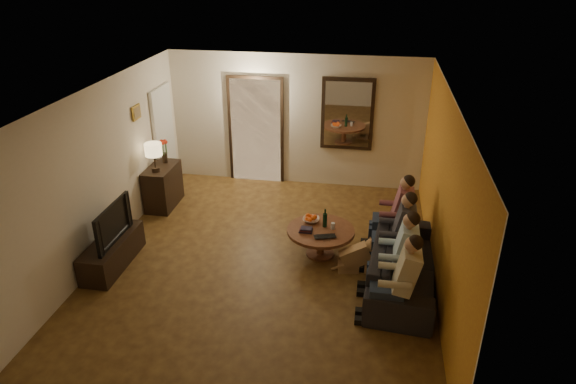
% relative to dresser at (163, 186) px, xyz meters
% --- Properties ---
extents(floor, '(5.00, 6.00, 0.01)m').
position_rel_dresser_xyz_m(floor, '(2.25, -1.53, -0.39)').
color(floor, '#472B13').
rests_on(floor, ground).
extents(ceiling, '(5.00, 6.00, 0.01)m').
position_rel_dresser_xyz_m(ceiling, '(2.25, -1.53, 2.21)').
color(ceiling, white).
rests_on(ceiling, back_wall).
extents(back_wall, '(5.00, 0.02, 2.60)m').
position_rel_dresser_xyz_m(back_wall, '(2.25, 1.47, 0.91)').
color(back_wall, beige).
rests_on(back_wall, floor).
extents(front_wall, '(5.00, 0.02, 2.60)m').
position_rel_dresser_xyz_m(front_wall, '(2.25, -4.53, 0.91)').
color(front_wall, beige).
rests_on(front_wall, floor).
extents(left_wall, '(0.02, 6.00, 2.60)m').
position_rel_dresser_xyz_m(left_wall, '(-0.25, -1.53, 0.91)').
color(left_wall, beige).
rests_on(left_wall, floor).
extents(right_wall, '(0.02, 6.00, 2.60)m').
position_rel_dresser_xyz_m(right_wall, '(4.75, -1.53, 0.91)').
color(right_wall, beige).
rests_on(right_wall, floor).
extents(orange_accent, '(0.01, 6.00, 2.60)m').
position_rel_dresser_xyz_m(orange_accent, '(4.74, -1.53, 0.91)').
color(orange_accent, '#C36C21').
rests_on(orange_accent, right_wall).
extents(kitchen_doorway, '(1.00, 0.06, 2.10)m').
position_rel_dresser_xyz_m(kitchen_doorway, '(1.45, 1.45, 0.66)').
color(kitchen_doorway, '#FFE0A5').
rests_on(kitchen_doorway, floor).
extents(door_trim, '(1.12, 0.04, 2.22)m').
position_rel_dresser_xyz_m(door_trim, '(1.45, 1.44, 0.66)').
color(door_trim, black).
rests_on(door_trim, floor).
extents(fridge_glimpse, '(0.45, 0.03, 1.70)m').
position_rel_dresser_xyz_m(fridge_glimpse, '(1.70, 1.45, 0.51)').
color(fridge_glimpse, silver).
rests_on(fridge_glimpse, floor).
extents(mirror_frame, '(1.00, 0.05, 1.40)m').
position_rel_dresser_xyz_m(mirror_frame, '(3.25, 1.43, 1.11)').
color(mirror_frame, black).
rests_on(mirror_frame, back_wall).
extents(mirror_glass, '(0.86, 0.02, 1.26)m').
position_rel_dresser_xyz_m(mirror_glass, '(3.25, 1.40, 1.11)').
color(mirror_glass, white).
rests_on(mirror_glass, back_wall).
extents(white_door, '(0.06, 0.85, 2.04)m').
position_rel_dresser_xyz_m(white_door, '(-0.21, 0.77, 0.63)').
color(white_door, white).
rests_on(white_door, floor).
extents(framed_art, '(0.03, 0.28, 0.24)m').
position_rel_dresser_xyz_m(framed_art, '(-0.22, -0.23, 1.46)').
color(framed_art, '#B28C33').
rests_on(framed_art, left_wall).
extents(art_canvas, '(0.01, 0.22, 0.18)m').
position_rel_dresser_xyz_m(art_canvas, '(-0.21, -0.23, 1.46)').
color(art_canvas, brown).
rests_on(art_canvas, left_wall).
extents(dresser, '(0.45, 0.87, 0.77)m').
position_rel_dresser_xyz_m(dresser, '(0.00, 0.00, 0.00)').
color(dresser, black).
rests_on(dresser, floor).
extents(table_lamp, '(0.30, 0.30, 0.54)m').
position_rel_dresser_xyz_m(table_lamp, '(0.00, -0.22, 0.66)').
color(table_lamp, beige).
rests_on(table_lamp, dresser).
extents(flower_vase, '(0.14, 0.14, 0.44)m').
position_rel_dresser_xyz_m(flower_vase, '(0.00, 0.22, 0.61)').
color(flower_vase, red).
rests_on(flower_vase, dresser).
extents(tv_stand, '(0.45, 1.31, 0.44)m').
position_rel_dresser_xyz_m(tv_stand, '(0.00, -2.03, -0.17)').
color(tv_stand, black).
rests_on(tv_stand, floor).
extents(tv, '(1.01, 0.13, 0.58)m').
position_rel_dresser_xyz_m(tv, '(0.00, -2.03, 0.34)').
color(tv, black).
rests_on(tv, tv_stand).
extents(sofa, '(2.33, 1.09, 0.66)m').
position_rel_dresser_xyz_m(sofa, '(4.31, -1.78, -0.06)').
color(sofa, black).
rests_on(sofa, floor).
extents(person_a, '(0.60, 0.40, 1.20)m').
position_rel_dresser_xyz_m(person_a, '(4.21, -2.68, 0.21)').
color(person_a, tan).
rests_on(person_a, sofa).
extents(person_b, '(0.60, 0.40, 1.20)m').
position_rel_dresser_xyz_m(person_b, '(4.21, -2.08, 0.21)').
color(person_b, tan).
rests_on(person_b, sofa).
extents(person_c, '(0.60, 0.40, 1.20)m').
position_rel_dresser_xyz_m(person_c, '(4.21, -1.48, 0.21)').
color(person_c, tan).
rests_on(person_c, sofa).
extents(person_d, '(0.60, 0.40, 1.20)m').
position_rel_dresser_xyz_m(person_d, '(4.21, -0.88, 0.21)').
color(person_d, tan).
rests_on(person_d, sofa).
extents(dog, '(0.59, 0.33, 0.56)m').
position_rel_dresser_xyz_m(dog, '(3.62, -1.59, -0.11)').
color(dog, tan).
rests_on(dog, floor).
extents(coffee_table, '(1.08, 1.08, 0.45)m').
position_rel_dresser_xyz_m(coffee_table, '(3.06, -1.22, -0.16)').
color(coffee_table, '#592D1A').
rests_on(coffee_table, floor).
extents(bowl, '(0.26, 0.26, 0.06)m').
position_rel_dresser_xyz_m(bowl, '(2.88, -1.00, 0.10)').
color(bowl, white).
rests_on(bowl, coffee_table).
extents(oranges, '(0.20, 0.20, 0.08)m').
position_rel_dresser_xyz_m(oranges, '(2.88, -1.00, 0.16)').
color(oranges, '#EE5514').
rests_on(oranges, bowl).
extents(wine_bottle, '(0.07, 0.07, 0.31)m').
position_rel_dresser_xyz_m(wine_bottle, '(3.11, -1.12, 0.22)').
color(wine_bottle, black).
rests_on(wine_bottle, coffee_table).
extents(wine_glass, '(0.06, 0.06, 0.10)m').
position_rel_dresser_xyz_m(wine_glass, '(3.24, -1.17, 0.11)').
color(wine_glass, silver).
rests_on(wine_glass, coffee_table).
extents(book_stack, '(0.20, 0.15, 0.07)m').
position_rel_dresser_xyz_m(book_stack, '(2.84, -1.32, 0.10)').
color(book_stack, black).
rests_on(book_stack, coffee_table).
extents(laptop, '(0.38, 0.30, 0.03)m').
position_rel_dresser_xyz_m(laptop, '(3.16, -1.50, 0.08)').
color(laptop, black).
rests_on(laptop, coffee_table).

